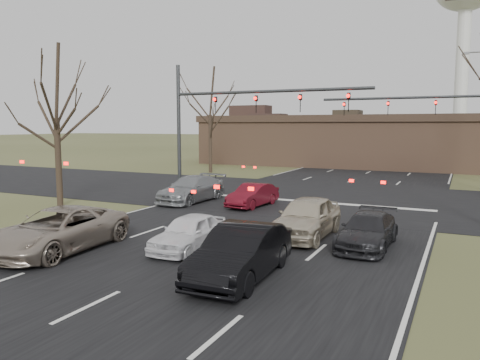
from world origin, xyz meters
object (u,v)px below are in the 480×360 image
(mast_arm_near, at_px, (225,112))
(car_white_sedan, at_px, (189,232))
(car_charcoal_sedan, at_px, (368,231))
(building, at_px, (402,141))
(car_grey_ahead, at_px, (191,189))
(car_silver_ahead, at_px, (306,217))
(mast_arm_far, at_px, (440,114))
(car_red_ahead, at_px, (253,195))
(car_black_hatch, at_px, (241,253))
(car_silver_suv, at_px, (58,230))

(mast_arm_near, xyz_separation_m, car_white_sedan, (4.65, -11.54, -4.45))
(car_charcoal_sedan, bearing_deg, building, 95.82)
(car_grey_ahead, bearing_deg, car_silver_ahead, -29.35)
(car_silver_ahead, bearing_deg, car_white_sedan, -130.83)
(mast_arm_near, xyz_separation_m, car_grey_ahead, (-0.71, -2.74, -4.35))
(mast_arm_far, distance_m, car_silver_ahead, 18.86)
(building, height_order, car_red_ahead, building)
(car_red_ahead, bearing_deg, building, 86.99)
(building, bearing_deg, car_black_hatch, -89.47)
(car_silver_suv, height_order, car_charcoal_sedan, car_silver_suv)
(mast_arm_far, xyz_separation_m, car_silver_ahead, (-3.69, -18.01, -4.24))
(building, height_order, car_charcoal_sedan, building)
(mast_arm_near, relative_size, car_charcoal_sedan, 2.95)
(car_red_ahead, bearing_deg, mast_arm_near, 144.11)
(car_charcoal_sedan, height_order, car_grey_ahead, car_grey_ahead)
(car_white_sedan, height_order, car_red_ahead, car_white_sedan)
(car_silver_ahead, bearing_deg, car_charcoal_sedan, -11.31)
(car_charcoal_sedan, xyz_separation_m, car_silver_ahead, (-2.40, 0.49, 0.19))
(building, xyz_separation_m, car_silver_suv, (-6.51, -38.63, -1.93))
(car_black_hatch, relative_size, car_grey_ahead, 0.92)
(mast_arm_far, bearing_deg, car_black_hatch, -99.25)
(mast_arm_near, distance_m, car_white_sedan, 13.22)
(car_silver_suv, xyz_separation_m, car_white_sedan, (3.93, 2.09, -0.12))
(car_white_sedan, distance_m, car_red_ahead, 8.98)
(car_white_sedan, bearing_deg, car_black_hatch, -34.42)
(mast_arm_near, distance_m, car_silver_ahead, 11.92)
(car_silver_suv, relative_size, car_grey_ahead, 1.07)
(mast_arm_near, xyz_separation_m, car_red_ahead, (3.07, -2.71, -4.47))
(car_white_sedan, height_order, car_charcoal_sedan, car_white_sedan)
(car_grey_ahead, xyz_separation_m, car_red_ahead, (3.78, 0.03, -0.11))
(building, xyz_separation_m, mast_arm_far, (4.18, -15.00, 2.35))
(car_silver_suv, height_order, car_grey_ahead, car_silver_suv)
(building, distance_m, car_silver_suv, 39.23)
(car_silver_suv, relative_size, car_red_ahead, 1.44)
(mast_arm_near, relative_size, car_grey_ahead, 2.45)
(car_white_sedan, relative_size, car_grey_ahead, 0.73)
(car_silver_suv, relative_size, car_charcoal_sedan, 1.29)
(mast_arm_far, distance_m, car_black_hatch, 24.20)
(building, relative_size, mast_arm_near, 3.50)
(car_white_sedan, distance_m, car_silver_ahead, 4.69)
(building, height_order, car_white_sedan, building)
(car_silver_suv, xyz_separation_m, car_black_hatch, (6.86, 0.13, 0.01))
(car_red_ahead, height_order, car_silver_ahead, car_silver_ahead)
(car_silver_suv, height_order, car_silver_ahead, car_silver_ahead)
(car_white_sedan, bearing_deg, car_red_ahead, 99.49)
(mast_arm_far, height_order, car_red_ahead, mast_arm_far)
(car_charcoal_sedan, bearing_deg, car_black_hatch, -115.98)
(mast_arm_near, xyz_separation_m, car_silver_ahead, (7.72, -8.01, -4.29))
(car_white_sedan, height_order, car_silver_ahead, car_silver_ahead)
(car_silver_suv, relative_size, car_white_sedan, 1.46)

